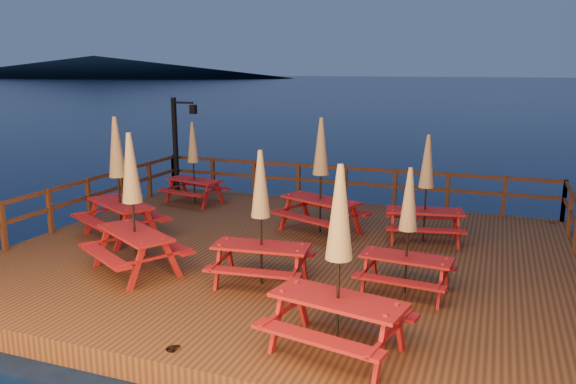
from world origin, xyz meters
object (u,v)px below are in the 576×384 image
object	(u,v)px
lamp_post	(179,136)
picnic_table_0	(261,216)
picnic_table_1	(339,258)
picnic_table_2	(408,229)

from	to	relation	value
lamp_post	picnic_table_0	xyz separation A→B (m)	(5.59, -6.44, -0.49)
lamp_post	picnic_table_1	size ratio (longest dim) A/B	1.11
lamp_post	picnic_table_0	world-z (taller)	lamp_post
lamp_post	picnic_table_1	distance (m)	11.33
picnic_table_0	picnic_table_2	xyz separation A→B (m)	(2.56, 0.51, -0.12)
picnic_table_0	picnic_table_1	xyz separation A→B (m)	(2.00, -1.96, 0.09)
lamp_post	picnic_table_2	distance (m)	10.10
picnic_table_0	lamp_post	bearing A→B (deg)	124.27
picnic_table_2	picnic_table_1	bearing A→B (deg)	-98.12
lamp_post	picnic_table_1	xyz separation A→B (m)	(7.60, -8.40, -0.39)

